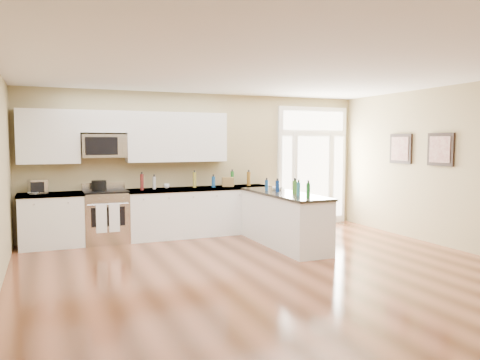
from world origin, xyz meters
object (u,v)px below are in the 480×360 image
at_px(toaster_oven, 38,187).
at_px(stockpot, 99,185).
at_px(peninsula_cabinet, 284,221).
at_px(kitchen_range, 106,216).

bearing_deg(toaster_oven, stockpot, -15.76).
xyz_separation_m(peninsula_cabinet, toaster_oven, (-4.00, 1.47, 0.63)).
height_order(kitchen_range, stockpot, stockpot).
distance_m(peninsula_cabinet, stockpot, 3.39).
height_order(peninsula_cabinet, stockpot, stockpot).
bearing_deg(stockpot, peninsula_cabinet, -26.73).
bearing_deg(stockpot, toaster_oven, -178.33).
bearing_deg(toaster_oven, kitchen_range, -18.59).
distance_m(kitchen_range, toaster_oven, 1.27).
distance_m(peninsula_cabinet, toaster_oven, 4.31).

